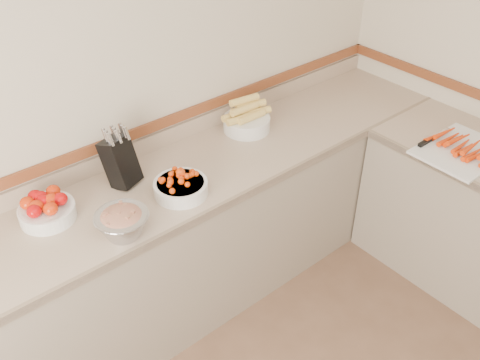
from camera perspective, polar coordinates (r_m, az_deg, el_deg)
back_wall at (r=2.77m, az=-14.47°, el=8.36°), size 4.00×0.00×4.00m
counter_back at (r=3.02m, az=-9.19°, el=-8.13°), size 4.00×0.65×1.08m
knife_block at (r=2.76m, az=-12.68°, el=2.05°), size 0.19×0.21×0.34m
tomato_bowl at (r=2.66m, az=-19.98°, el=-2.87°), size 0.26×0.26×0.13m
cherry_tomato_bowl at (r=2.68m, az=-6.35°, el=-0.60°), size 0.27×0.27×0.15m
corn_bowl at (r=3.18m, az=0.70°, el=6.47°), size 0.31×0.28×0.21m
rhubarb_bowl at (r=2.46m, az=-12.45°, el=-4.43°), size 0.25×0.25×0.14m
cutting_board at (r=3.24m, az=22.58°, el=3.10°), size 0.50×0.39×0.07m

